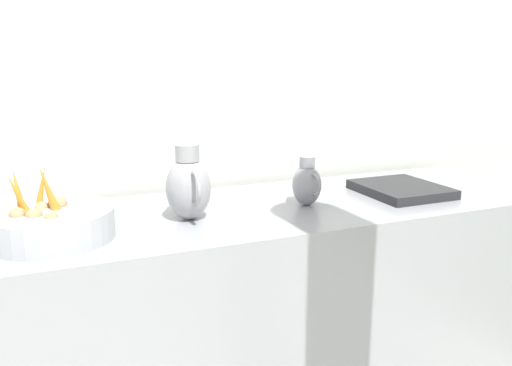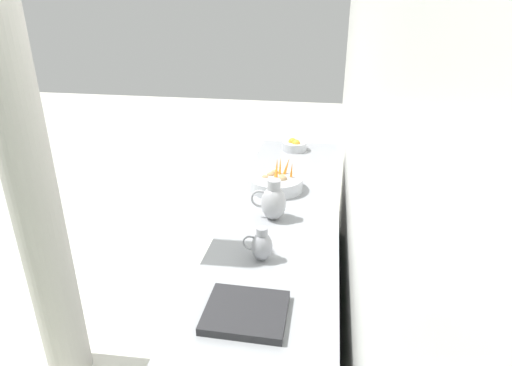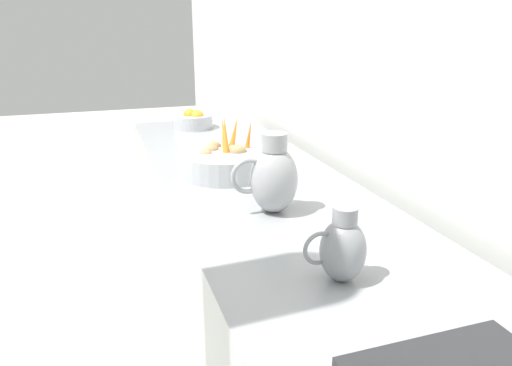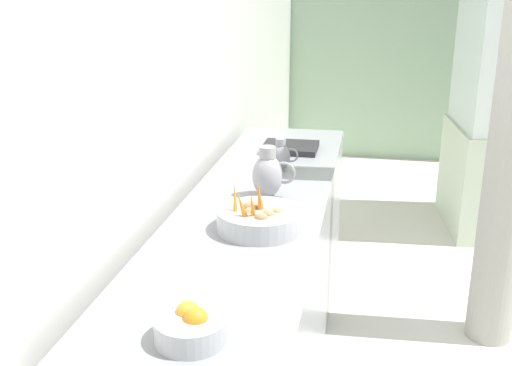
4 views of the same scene
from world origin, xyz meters
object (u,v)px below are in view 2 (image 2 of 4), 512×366
at_px(metal_pitcher_tall, 273,201).
at_px(support_column, 21,142).
at_px(vegetable_colander, 276,183).
at_px(metal_pitcher_short, 262,245).
at_px(orange_bowl, 294,145).

bearing_deg(metal_pitcher_tall, support_column, 21.01).
relative_size(vegetable_colander, metal_pitcher_short, 2.01).
distance_m(vegetable_colander, metal_pitcher_tall, 0.44).
xyz_separation_m(metal_pitcher_short, support_column, (1.22, 0.02, 0.48)).
relative_size(metal_pitcher_tall, metal_pitcher_short, 1.39).
relative_size(orange_bowl, support_column, 0.07).
bearing_deg(vegetable_colander, orange_bowl, -93.05).
xyz_separation_m(orange_bowl, metal_pitcher_tall, (0.01, 1.30, 0.07)).
height_order(orange_bowl, support_column, support_column).
height_order(metal_pitcher_tall, metal_pitcher_short, metal_pitcher_tall).
xyz_separation_m(vegetable_colander, orange_bowl, (-0.05, -0.86, -0.01)).
bearing_deg(support_column, metal_pitcher_short, -179.11).
height_order(orange_bowl, metal_pitcher_short, metal_pitcher_short).
xyz_separation_m(vegetable_colander, metal_pitcher_tall, (-0.04, 0.43, 0.07)).
bearing_deg(orange_bowl, metal_pitcher_short, 89.78).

